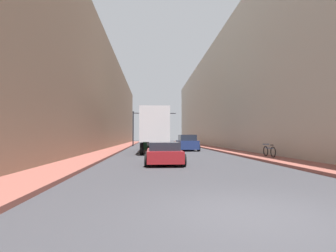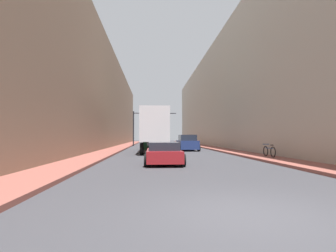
{
  "view_description": "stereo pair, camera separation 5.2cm",
  "coord_description": "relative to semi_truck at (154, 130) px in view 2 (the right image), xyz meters",
  "views": [
    {
      "loc": [
        -1.92,
        -5.03,
        1.53
      ],
      "look_at": [
        -0.48,
        16.41,
        2.39
      ],
      "focal_mm": 28.0,
      "sensor_mm": 36.0,
      "label": 1
    },
    {
      "loc": [
        -1.86,
        -5.03,
        1.53
      ],
      "look_at": [
        -0.48,
        16.41,
        2.39
      ],
      "focal_mm": 28.0,
      "sensor_mm": 36.0,
      "label": 2
    }
  ],
  "objects": [
    {
      "name": "traffic_signal_gantry",
      "position": [
        -1.33,
        15.93,
        1.71
      ],
      "size": [
        7.0,
        0.35,
        5.6
      ],
      "color": "black",
      "rests_on": "ground"
    },
    {
      "name": "sidewalk_left",
      "position": [
        -4.37,
        8.5,
        -2.16
      ],
      "size": [
        2.2,
        80.0,
        0.15
      ],
      "color": "brown",
      "rests_on": "ground"
    },
    {
      "name": "sidewalk_right",
      "position": [
        7.54,
        8.5,
        -2.16
      ],
      "size": [
        2.2,
        80.0,
        0.15
      ],
      "color": "brown",
      "rests_on": "ground"
    },
    {
      "name": "building_left",
      "position": [
        -8.47,
        8.5,
        4.47
      ],
      "size": [
        6.0,
        80.0,
        13.41
      ],
      "color": "#846B56",
      "rests_on": "ground"
    },
    {
      "name": "parked_bicycle",
      "position": [
        7.72,
        -9.24,
        -1.7
      ],
      "size": [
        0.44,
        1.82,
        0.86
      ],
      "color": "black",
      "rests_on": "sidewalk_right"
    },
    {
      "name": "building_right",
      "position": [
        11.64,
        8.5,
        5.34
      ],
      "size": [
        6.0,
        80.0,
        15.14
      ],
      "color": "#BCB29E",
      "rests_on": "ground"
    },
    {
      "name": "suv_car",
      "position": [
        3.66,
        1.99,
        -1.42
      ],
      "size": [
        2.18,
        4.93,
        1.71
      ],
      "color": "navy",
      "rests_on": "ground"
    },
    {
      "name": "ground_plane",
      "position": [
        1.59,
        -21.5,
        -2.23
      ],
      "size": [
        200.0,
        200.0,
        0.0
      ],
      "primitive_type": "plane",
      "color": "#38383D"
    },
    {
      "name": "sedan_car",
      "position": [
        0.42,
        -11.81,
        -1.64
      ],
      "size": [
        2.09,
        4.28,
        1.21
      ],
      "color": "maroon",
      "rests_on": "ground"
    },
    {
      "name": "semi_truck",
      "position": [
        0.0,
        0.0,
        0.0
      ],
      "size": [
        2.42,
        12.15,
        3.97
      ],
      "color": "silver",
      "rests_on": "ground"
    }
  ]
}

